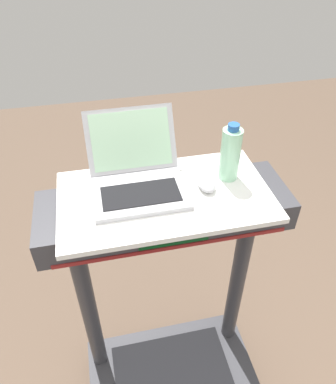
{
  "coord_description": "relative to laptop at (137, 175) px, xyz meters",
  "views": [
    {
      "loc": [
        -0.2,
        -0.27,
        2.0
      ],
      "look_at": [
        0.0,
        0.65,
        1.22
      ],
      "focal_mm": 34.7,
      "sensor_mm": 36.0,
      "label": 1
    }
  ],
  "objects": [
    {
      "name": "desk_board",
      "position": [
        0.08,
        -0.07,
        -0.06
      ],
      "size": [
        0.74,
        0.42,
        0.02
      ],
      "primitive_type": "cube",
      "color": "white",
      "rests_on": "treadmill_base"
    },
    {
      "name": "water_bottle",
      "position": [
        0.33,
        -0.02,
        0.06
      ],
      "size": [
        0.07,
        0.07,
        0.22
      ],
      "color": "#9EDBB2",
      "rests_on": "desk_board"
    },
    {
      "name": "laptop",
      "position": [
        0.0,
        0.0,
        0.0
      ],
      "size": [
        0.32,
        0.35,
        0.22
      ],
      "rotation": [
        0.0,
        0.0,
        0.02
      ],
      "color": "#B7B7BC",
      "rests_on": "desk_board"
    },
    {
      "name": "computer_mouse",
      "position": [
        0.24,
        -0.06,
        -0.03
      ],
      "size": [
        0.06,
        0.1,
        0.03
      ],
      "primitive_type": "ellipsoid",
      "rotation": [
        0.0,
        0.0,
        -0.02
      ],
      "color": "#B2B2B7",
      "rests_on": "desk_board"
    }
  ]
}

